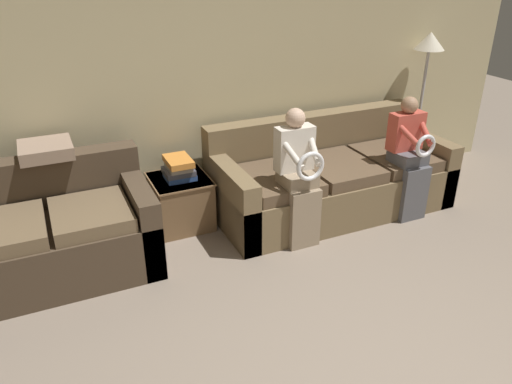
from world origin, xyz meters
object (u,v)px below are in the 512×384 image
book_stack (179,168)px  floor_lamp (428,58)px  child_left_seated (299,173)px  child_right_seated (410,154)px  couch_side (51,236)px  couch_main (329,178)px  side_shelf (181,201)px  throw_pillow (46,150)px

book_stack → floor_lamp: floor_lamp is taller
book_stack → floor_lamp: size_ratio=0.20×
child_left_seated → child_right_seated: child_left_seated is taller
couch_side → child_left_seated: child_left_seated is taller
couch_side → child_right_seated: 3.15m
couch_side → book_stack: 1.18m
couch_main → floor_lamp: 1.68m
side_shelf → floor_lamp: 2.94m
couch_side → child_right_seated: child_right_seated is taller
book_stack → side_shelf: bearing=97.9°
couch_side → couch_main: bearing=1.3°
child_right_seated → book_stack: bearing=161.7°
child_left_seated → couch_side: bearing=169.6°
couch_main → child_left_seated: 0.79m
child_right_seated → side_shelf: child_right_seated is taller
couch_side → side_shelf: 1.16m
child_right_seated → throw_pillow: (-3.04, 0.67, 0.30)m
couch_side → floor_lamp: floor_lamp is taller
book_stack → couch_side: bearing=-165.0°
floor_lamp → throw_pillow: bearing=-178.8°
couch_main → child_left_seated: child_left_seated is taller
couch_main → book_stack: size_ratio=7.27×
child_right_seated → floor_lamp: bearing=45.2°
side_shelf → couch_side: bearing=-164.7°
floor_lamp → throw_pillow: 3.80m
side_shelf → book_stack: bearing=-82.1°
couch_main → child_right_seated: bearing=-35.9°
couch_main → child_right_seated: size_ratio=2.01×
side_shelf → throw_pillow: bearing=-179.9°
child_left_seated → throw_pillow: child_left_seated is taller
child_left_seated → side_shelf: size_ratio=2.20×
child_left_seated → book_stack: child_left_seated is taller
couch_side → floor_lamp: size_ratio=0.98×
couch_main → child_right_seated: child_right_seated is taller
couch_side → floor_lamp: bearing=5.7°
throw_pillow → couch_side: bearing=-104.8°
couch_main → floor_lamp: (1.32, 0.33, 0.98)m
couch_side → child_left_seated: 2.01m
couch_side → child_left_seated: size_ratio=1.31×
child_left_seated → couch_main: bearing=35.8°
side_shelf → throw_pillow: size_ratio=1.36×
couch_main → child_left_seated: size_ratio=1.94×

